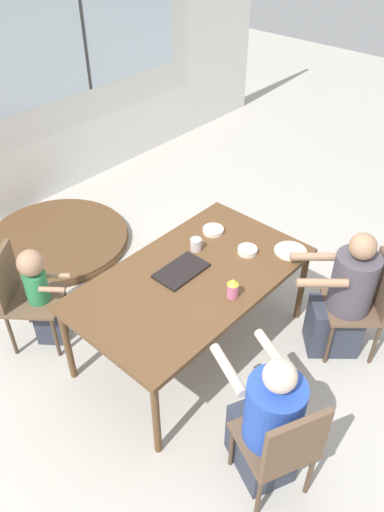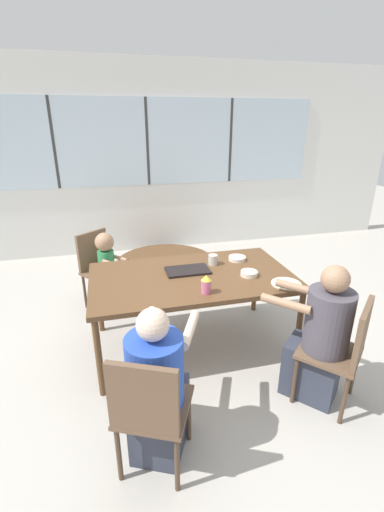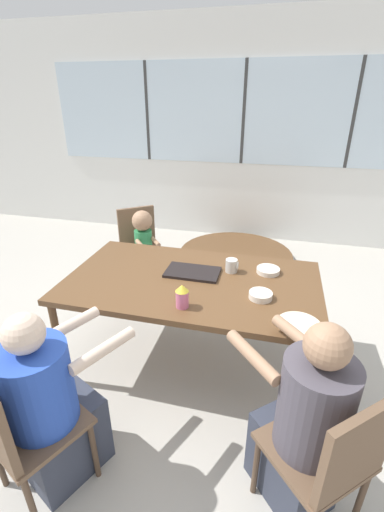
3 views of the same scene
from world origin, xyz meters
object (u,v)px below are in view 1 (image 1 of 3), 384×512
(chair_for_woman_green_shirt, at_px, (284,445))
(chair_for_man_blue_shirt, at_px, (367,299))
(chair_for_toddler, at_px, (20,291))
(person_man_blue_shirt, at_px, (344,301))
(sippy_cup, at_px, (233,288))
(folded_table_stack, at_px, (58,240))
(person_woman_green_shirt, at_px, (267,425))
(bowl_white_shallow, at_px, (247,250))
(coffee_mug, at_px, (196,244))
(bowl_cereal, at_px, (213,230))
(person_toddler, at_px, (42,296))

(chair_for_woman_green_shirt, relative_size, chair_for_man_blue_shirt, 1.00)
(chair_for_man_blue_shirt, xyz_separation_m, chair_for_toddler, (-1.66, 1.96, 0.00))
(person_man_blue_shirt, xyz_separation_m, sippy_cup, (-0.71, 0.49, 0.31))
(chair_for_woman_green_shirt, relative_size, folded_table_stack, 0.60)
(chair_for_toddler, xyz_separation_m, person_woman_green_shirt, (0.34, -2.01, -0.04))
(bowl_white_shallow, bearing_deg, person_woman_green_shirt, -136.92)
(coffee_mug, distance_m, sippy_cup, 0.57)
(chair_for_woman_green_shirt, relative_size, chair_for_toddler, 1.00)
(person_man_blue_shirt, distance_m, folded_table_stack, 2.84)
(coffee_mug, distance_m, bowl_cereal, 0.26)
(person_man_blue_shirt, bearing_deg, person_woman_green_shirt, 146.71)
(chair_for_man_blue_shirt, distance_m, person_man_blue_shirt, 0.17)
(chair_for_woman_green_shirt, height_order, coffee_mug, chair_for_woman_green_shirt)
(person_toddler, relative_size, folded_table_stack, 0.62)
(person_man_blue_shirt, relative_size, person_toddler, 1.23)
(chair_for_man_blue_shirt, distance_m, coffee_mug, 1.32)
(sippy_cup, distance_m, bowl_cereal, 0.75)
(chair_for_toddler, relative_size, bowl_white_shallow, 5.76)
(person_toddler, distance_m, bowl_cereal, 1.41)
(sippy_cup, bearing_deg, person_man_blue_shirt, -34.55)
(bowl_cereal, bearing_deg, sippy_cup, -129.86)
(chair_for_toddler, height_order, person_toddler, person_toddler)
(bowl_white_shallow, distance_m, bowl_cereal, 0.36)
(coffee_mug, relative_size, bowl_white_shallow, 0.65)
(chair_for_man_blue_shirt, relative_size, bowl_white_shallow, 5.76)
(chair_for_man_blue_shirt, relative_size, person_toddler, 0.97)
(person_woman_green_shirt, bearing_deg, person_toddler, 122.14)
(chair_for_woman_green_shirt, distance_m, coffee_mug, 1.58)
(person_woman_green_shirt, height_order, person_toddler, person_woman_green_shirt)
(chair_for_toddler, relative_size, folded_table_stack, 0.60)
(bowl_cereal, distance_m, folded_table_stack, 1.85)
(chair_for_woman_green_shirt, xyz_separation_m, person_woman_green_shirt, (0.07, 0.16, -0.04))
(person_toddler, distance_m, folded_table_stack, 1.35)
(sippy_cup, xyz_separation_m, bowl_white_shallow, (0.45, 0.22, -0.06))
(person_woman_green_shirt, bearing_deg, person_man_blue_shirt, 33.05)
(person_toddler, xyz_separation_m, bowl_white_shallow, (1.19, -1.01, 0.28))
(coffee_mug, relative_size, sippy_cup, 0.64)
(chair_for_man_blue_shirt, bearing_deg, folded_table_stack, 63.46)
(folded_table_stack, bearing_deg, chair_for_man_blue_shirt, -74.97)
(person_woman_green_shirt, relative_size, coffee_mug, 10.79)
(chair_for_toddler, bearing_deg, person_man_blue_shirt, 91.25)
(chair_for_woman_green_shirt, height_order, bowl_cereal, chair_for_woman_green_shirt)
(chair_for_woman_green_shirt, xyz_separation_m, person_man_blue_shirt, (1.28, 0.33, -0.02))
(coffee_mug, bearing_deg, chair_for_man_blue_shirt, -62.25)
(chair_for_toddler, distance_m, bowl_cereal, 1.54)
(coffee_mug, bearing_deg, chair_for_toddler, 142.31)
(person_man_blue_shirt, relative_size, coffee_mug, 11.22)
(chair_for_man_blue_shirt, relative_size, person_man_blue_shirt, 0.79)
(chair_for_woman_green_shirt, distance_m, chair_for_toddler, 2.18)
(person_woman_green_shirt, relative_size, folded_table_stack, 0.73)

